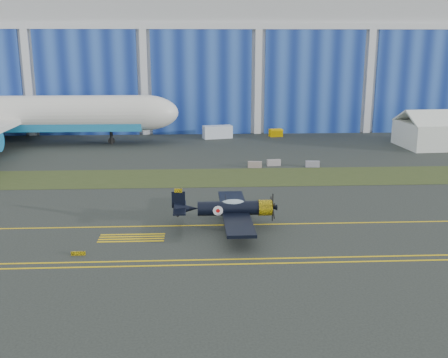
{
  "coord_description": "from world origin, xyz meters",
  "views": [
    {
      "loc": [
        -11.77,
        -53.68,
        17.27
      ],
      "look_at": [
        -8.93,
        3.38,
        2.52
      ],
      "focal_mm": 42.0,
      "sensor_mm": 36.0,
      "label": 1
    }
  ],
  "objects_px": {
    "warbird": "(229,208)",
    "tent": "(443,128)",
    "shipping_container": "(217,132)",
    "tug": "(276,133)"
  },
  "relations": [
    {
      "from": "warbird",
      "to": "shipping_container",
      "type": "distance_m",
      "value": 49.82
    },
    {
      "from": "shipping_container",
      "to": "tug",
      "type": "relative_size",
      "value": 2.22
    },
    {
      "from": "tug",
      "to": "tent",
      "type": "bearing_deg",
      "value": -33.67
    },
    {
      "from": "shipping_container",
      "to": "tent",
      "type": "bearing_deg",
      "value": -28.58
    },
    {
      "from": "tent",
      "to": "tug",
      "type": "height_order",
      "value": "tent"
    },
    {
      "from": "warbird",
      "to": "tent",
      "type": "xyz_separation_m",
      "value": [
        39.21,
        39.35,
        1.32
      ]
    },
    {
      "from": "warbird",
      "to": "tug",
      "type": "height_order",
      "value": "warbird"
    },
    {
      "from": "tent",
      "to": "shipping_container",
      "type": "bearing_deg",
      "value": 160.89
    },
    {
      "from": "tug",
      "to": "shipping_container",
      "type": "bearing_deg",
      "value": 176.4
    },
    {
      "from": "tent",
      "to": "warbird",
      "type": "bearing_deg",
      "value": -138.79
    }
  ]
}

